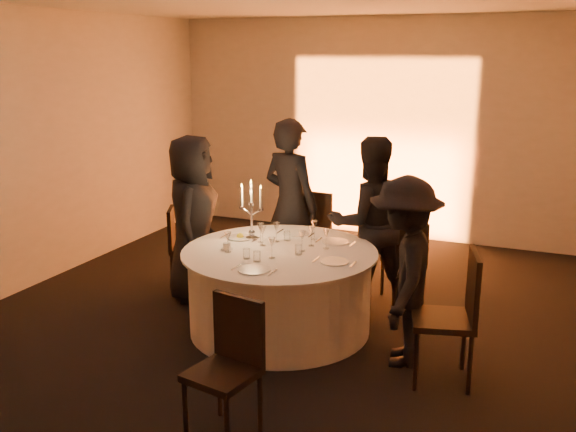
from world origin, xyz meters
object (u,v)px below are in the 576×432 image
at_px(candelabra, 252,218).
at_px(guest_back_right, 369,223).
at_px(banquet_table, 280,290).
at_px(chair_back_left, 316,230).
at_px(guest_right, 404,272).
at_px(chair_right, 455,309).
at_px(chair_front, 229,359).
at_px(coffee_cup, 227,246).
at_px(guest_back_left, 290,205).
at_px(chair_back_right, 406,258).
at_px(chair_left, 181,242).
at_px(guest_left, 193,218).

bearing_deg(candelabra, guest_back_right, 33.45).
xyz_separation_m(banquet_table, guest_back_right, (0.59, 0.89, 0.49)).
height_order(chair_back_left, guest_right, guest_right).
xyz_separation_m(banquet_table, chair_right, (1.65, -0.38, 0.22)).
height_order(chair_front, coffee_cup, chair_front).
relative_size(guest_back_left, guest_right, 1.18).
bearing_deg(chair_front, chair_back_right, 89.37).
distance_m(chair_left, coffee_cup, 1.35).
xyz_separation_m(chair_back_left, guest_back_right, (0.72, -0.42, 0.26)).
bearing_deg(chair_back_left, guest_right, 135.92).
distance_m(chair_left, chair_back_right, 2.46).
bearing_deg(guest_right, guest_back_right, -160.65).
bearing_deg(candelabra, chair_front, -68.38).
relative_size(chair_back_left, guest_back_left, 0.57).
bearing_deg(guest_left, chair_left, 31.22).
bearing_deg(chair_front, guest_back_right, 95.75).
bearing_deg(chair_back_left, banquet_table, 100.21).
bearing_deg(chair_front, banquet_table, 113.13).
xyz_separation_m(banquet_table, guest_right, (1.20, -0.20, 0.41)).
xyz_separation_m(banquet_table, candelabra, (-0.40, 0.24, 0.59)).
relative_size(guest_back_right, guest_right, 1.10).
height_order(chair_left, candelabra, candelabra).
xyz_separation_m(guest_back_left, guest_right, (1.53, -1.27, -0.14)).
height_order(chair_front, guest_right, guest_right).
distance_m(banquet_table, chair_right, 1.71).
xyz_separation_m(chair_right, guest_left, (-2.80, 0.77, 0.26)).
xyz_separation_m(chair_front, guest_back_right, (0.24, 2.56, 0.34)).
relative_size(chair_left, guest_back_left, 0.47).
distance_m(chair_back_left, guest_back_left, 0.46).
distance_m(guest_right, coffee_cup, 1.66).
bearing_deg(chair_back_left, guest_back_right, 154.50).
xyz_separation_m(chair_left, chair_back_left, (1.36, 0.64, 0.12)).
bearing_deg(chair_back_right, guest_back_right, -2.88).
distance_m(guest_back_left, candelabra, 0.83).
bearing_deg(chair_left, candelabra, -138.09).
distance_m(banquet_table, chair_back_right, 1.46).
bearing_deg(chair_front, guest_left, 137.30).
height_order(banquet_table, chair_left, chair_left).
bearing_deg(chair_right, banquet_table, -117.19).
bearing_deg(chair_left, chair_right, -134.82).
distance_m(guest_back_right, candelabra, 1.19).
bearing_deg(coffee_cup, guest_left, 141.50).
height_order(chair_left, guest_back_right, guest_back_right).
xyz_separation_m(chair_left, chair_back_right, (2.42, 0.45, -0.01)).
height_order(chair_back_right, chair_right, chair_right).
xyz_separation_m(banquet_table, coffee_cup, (-0.46, -0.16, 0.42)).
height_order(chair_left, chair_back_right, chair_left).
relative_size(guest_back_right, coffee_cup, 15.86).
distance_m(chair_back_right, guest_right, 1.39).
relative_size(chair_back_right, chair_front, 0.90).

